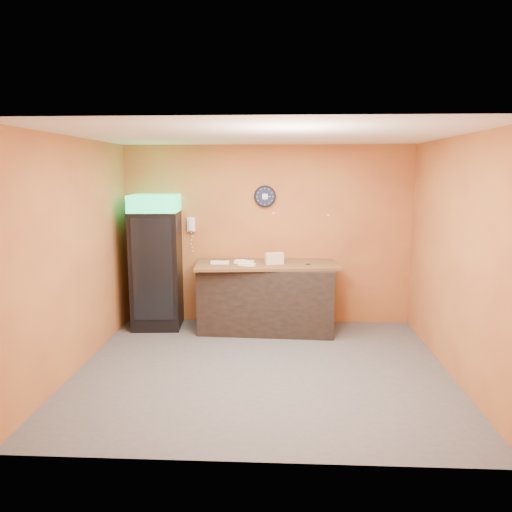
{
  "coord_description": "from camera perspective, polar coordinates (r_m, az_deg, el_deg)",
  "views": [
    {
      "loc": [
        0.22,
        -5.8,
        2.39
      ],
      "look_at": [
        -0.11,
        0.6,
        1.3
      ],
      "focal_mm": 35.0,
      "sensor_mm": 36.0,
      "label": 1
    }
  ],
  "objects": [
    {
      "name": "prep_counter",
      "position": [
        7.6,
        1.23,
        -4.8
      ],
      "size": [
        2.03,
        0.98,
        0.99
      ],
      "primitive_type": "cube",
      "rotation": [
        0.0,
        0.0,
        -0.05
      ],
      "color": "black",
      "rests_on": "floor"
    },
    {
      "name": "wrapped_sandwich_mid",
      "position": [
        7.26,
        -1.06,
        -0.98
      ],
      "size": [
        0.26,
        0.16,
        0.04
      ],
      "primitive_type": "cube",
      "rotation": [
        0.0,
        0.0,
        -0.29
      ],
      "color": "white",
      "rests_on": "butcher_paper"
    },
    {
      "name": "beverage_cooler",
      "position": [
        7.77,
        -11.39,
        -0.87
      ],
      "size": [
        0.77,
        0.78,
        2.05
      ],
      "rotation": [
        0.0,
        0.0,
        0.08
      ],
      "color": "black",
      "rests_on": "floor"
    },
    {
      "name": "wrapped_sandwich_left",
      "position": [
        7.43,
        -4.14,
        -0.75
      ],
      "size": [
        0.28,
        0.12,
        0.04
      ],
      "primitive_type": "cube",
      "rotation": [
        0.0,
        0.0,
        0.05
      ],
      "color": "white",
      "rests_on": "butcher_paper"
    },
    {
      "name": "floor",
      "position": [
        6.27,
        0.71,
        -12.76
      ],
      "size": [
        4.5,
        4.5,
        0.0
      ],
      "primitive_type": "plane",
      "color": "#47474C",
      "rests_on": "ground"
    },
    {
      "name": "left_wall",
      "position": [
        6.38,
        -19.91,
        0.13
      ],
      "size": [
        0.02,
        4.0,
        2.8
      ],
      "primitive_type": "cube",
      "color": "#BC7935",
      "rests_on": "floor"
    },
    {
      "name": "sub_roll_stack",
      "position": [
        7.38,
        2.11,
        -0.28
      ],
      "size": [
        0.29,
        0.18,
        0.17
      ],
      "rotation": [
        0.0,
        0.0,
        0.33
      ],
      "color": "beige",
      "rests_on": "butcher_paper"
    },
    {
      "name": "ceiling",
      "position": [
        5.82,
        0.76,
        13.68
      ],
      "size": [
        4.5,
        4.0,
        0.02
      ],
      "primitive_type": "cube",
      "color": "white",
      "rests_on": "back_wall"
    },
    {
      "name": "kitchen_tool",
      "position": [
        7.67,
        -1.03,
        -0.31
      ],
      "size": [
        0.06,
        0.06,
        0.06
      ],
      "primitive_type": "cylinder",
      "color": "silver",
      "rests_on": "butcher_paper"
    },
    {
      "name": "wrapped_sandwich_right",
      "position": [
        7.46,
        -1.36,
        -0.68
      ],
      "size": [
        0.3,
        0.16,
        0.04
      ],
      "primitive_type": "cube",
      "rotation": [
        0.0,
        0.0,
        -0.16
      ],
      "color": "white",
      "rests_on": "butcher_paper"
    },
    {
      "name": "back_wall",
      "position": [
        7.86,
        1.28,
        2.4
      ],
      "size": [
        4.5,
        0.02,
        2.8
      ],
      "primitive_type": "cube",
      "color": "#BC7935",
      "rests_on": "floor"
    },
    {
      "name": "wall_phone",
      "position": [
        7.91,
        -7.42,
        3.6
      ],
      "size": [
        0.12,
        0.1,
        0.22
      ],
      "color": "white",
      "rests_on": "back_wall"
    },
    {
      "name": "right_wall",
      "position": [
        6.22,
        21.92,
        -0.22
      ],
      "size": [
        0.02,
        4.0,
        2.8
      ],
      "primitive_type": "cube",
      "color": "#BC7935",
      "rests_on": "floor"
    },
    {
      "name": "wall_clock",
      "position": [
        7.78,
        1.04,
        6.83
      ],
      "size": [
        0.34,
        0.06,
        0.34
      ],
      "color": "black",
      "rests_on": "back_wall"
    },
    {
      "name": "butcher_paper",
      "position": [
        7.49,
        1.25,
        -0.96
      ],
      "size": [
        2.2,
        1.12,
        0.04
      ],
      "primitive_type": "cube",
      "rotation": [
        0.0,
        0.0,
        0.09
      ],
      "color": "brown",
      "rests_on": "prep_counter"
    }
  ]
}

